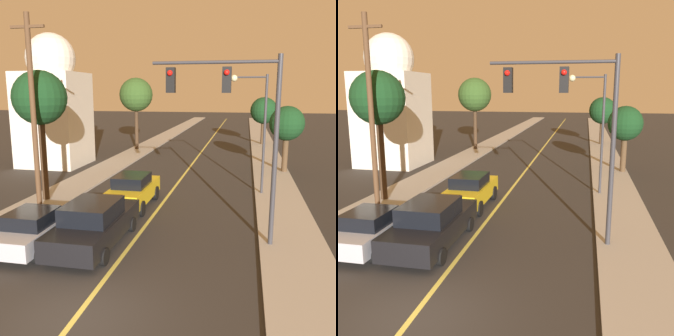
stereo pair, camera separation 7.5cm
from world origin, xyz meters
The scene contains 15 objects.
ground_plane centered at (0.00, 0.00, 0.00)m, with size 200.00×200.00×0.00m, color #2D2B28.
road_surface centered at (0.00, 36.00, 0.01)m, with size 9.51×80.00×0.01m.
sidewalk_left centered at (-6.00, 36.00, 0.06)m, with size 2.50×80.00×0.12m.
sidewalk_right centered at (6.00, 36.00, 0.06)m, with size 2.50×80.00×0.12m.
car_near_lane_front centered at (-1.33, 4.61, 0.85)m, with size 2.10×5.14×1.72m.
car_near_lane_second centered at (-1.33, 9.54, 0.86)m, with size 1.86×4.53×1.68m.
car_outer_lane_front centered at (-3.42, 3.90, 0.75)m, with size 1.84×3.90×1.46m.
traffic_signal_mast centered at (3.77, 5.76, 4.98)m, with size 4.56×0.42×6.85m.
streetlamp_right centered at (4.61, 13.11, 4.36)m, with size 1.98×0.36×6.50m.
utility_pole_left centered at (-5.35, 7.56, 4.76)m, with size 1.60×0.24×8.95m.
tree_left_near centered at (-6.15, 9.55, 5.34)m, with size 2.74×2.74×6.66m.
tree_left_far centered at (-6.49, 27.76, 5.38)m, with size 3.24×3.24×6.93m.
tree_right_near centered at (5.94, 33.95, 3.69)m, with size 2.85×2.85×5.04m.
tree_right_far centered at (6.90, 19.43, 3.49)m, with size 2.42×2.42×4.64m.
domed_building_left centered at (-10.58, 19.04, 4.73)m, with size 4.64×4.64×10.04m.
Camera 2 is at (4.15, -7.88, 5.70)m, focal length 40.00 mm.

